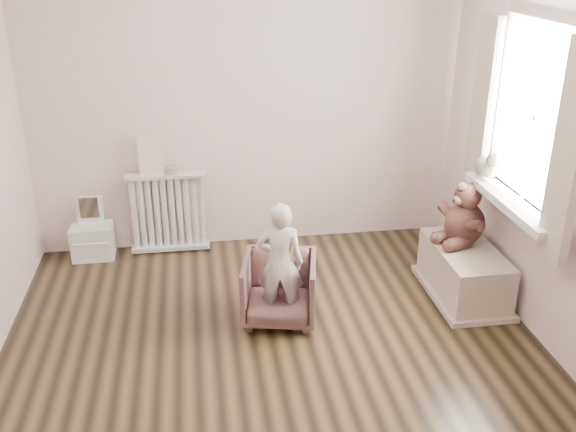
{
  "coord_description": "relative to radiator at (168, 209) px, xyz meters",
  "views": [
    {
      "loc": [
        -0.44,
        -3.46,
        2.52
      ],
      "look_at": [
        0.15,
        0.45,
        0.8
      ],
      "focal_mm": 40.0,
      "sensor_mm": 36.0,
      "label": 1
    }
  ],
  "objects": [
    {
      "name": "floor",
      "position": [
        0.7,
        -1.68,
        -0.39
      ],
      "size": [
        3.6,
        3.6,
        0.01
      ],
      "primitive_type": "cube",
      "color": "black",
      "rests_on": "ground"
    },
    {
      "name": "window",
      "position": [
        2.46,
        -1.38,
        1.06
      ],
      "size": [
        0.03,
        0.9,
        1.1
      ],
      "primitive_type": "cube",
      "color": "white",
      "rests_on": "right_wall"
    },
    {
      "name": "paper_doll",
      "position": [
        -0.11,
        0.0,
        0.48
      ],
      "size": [
        0.2,
        0.02,
        0.33
      ],
      "primitive_type": "cube",
      "color": "beige",
      "rests_on": "radiator"
    },
    {
      "name": "right_wall",
      "position": [
        2.5,
        -1.68,
        0.91
      ],
      "size": [
        0.02,
        3.6,
        2.6
      ],
      "primitive_type": "cube",
      "color": "silver",
      "rests_on": "ground"
    },
    {
      "name": "window_sill",
      "position": [
        2.37,
        -1.38,
        0.48
      ],
      "size": [
        0.22,
        1.1,
        0.06
      ],
      "primitive_type": "cube",
      "color": "silver",
      "rests_on": "right_wall"
    },
    {
      "name": "plush_cat",
      "position": [
        2.36,
        -0.98,
        0.61
      ],
      "size": [
        0.2,
        0.29,
        0.24
      ],
      "primitive_type": null,
      "rotation": [
        0.0,
        0.0,
        0.1
      ],
      "color": "gray",
      "rests_on": "window_sill"
    },
    {
      "name": "armchair",
      "position": [
        0.79,
        -1.22,
        -0.15
      ],
      "size": [
        0.6,
        0.61,
        0.47
      ],
      "primitive_type": "imported",
      "rotation": [
        0.0,
        0.0,
        -0.2
      ],
      "color": "brown",
      "rests_on": "floor"
    },
    {
      "name": "tin_a",
      "position": [
        0.06,
        0.0,
        0.35
      ],
      "size": [
        0.1,
        0.1,
        0.06
      ],
      "primitive_type": "cylinder",
      "color": "#A59E8C",
      "rests_on": "radiator"
    },
    {
      "name": "front_wall",
      "position": [
        0.7,
        -3.48,
        0.91
      ],
      "size": [
        3.6,
        0.02,
        2.6
      ],
      "primitive_type": "cube",
      "color": "silver",
      "rests_on": "ground"
    },
    {
      "name": "curtain_right",
      "position": [
        2.35,
        -0.81,
        1.0
      ],
      "size": [
        0.06,
        0.26,
        1.3
      ],
      "primitive_type": "cube",
      "color": "#BEB397",
      "rests_on": "right_wall"
    },
    {
      "name": "teddy_bear",
      "position": [
        2.23,
        -0.99,
        0.28
      ],
      "size": [
        0.47,
        0.41,
        0.49
      ],
      "primitive_type": null,
      "rotation": [
        0.0,
        0.0,
        0.31
      ],
      "color": "#331A14",
      "rests_on": "toy_bench"
    },
    {
      "name": "radiator",
      "position": [
        0.0,
        0.0,
        0.0
      ],
      "size": [
        0.67,
        0.13,
        0.71
      ],
      "primitive_type": "cube",
      "color": "silver",
      "rests_on": "floor"
    },
    {
      "name": "curtain_left",
      "position": [
        2.35,
        -1.95,
        1.0
      ],
      "size": [
        0.06,
        0.26,
        1.3
      ],
      "primitive_type": "cube",
      "color": "#BEB397",
      "rests_on": "right_wall"
    },
    {
      "name": "toy_vanity",
      "position": [
        -0.65,
        -0.03,
        -0.11
      ],
      "size": [
        0.34,
        0.24,
        0.54
      ],
      "primitive_type": "cube",
      "color": "silver",
      "rests_on": "floor"
    },
    {
      "name": "back_wall",
      "position": [
        0.7,
        0.12,
        0.91
      ],
      "size": [
        3.6,
        0.02,
        2.6
      ],
      "primitive_type": "cube",
      "color": "silver",
      "rests_on": "ground"
    },
    {
      "name": "toy_bench",
      "position": [
        2.22,
        -1.1,
        -0.19
      ],
      "size": [
        0.44,
        0.83,
        0.39
      ],
      "primitive_type": "cube",
      "color": "#BAAC93",
      "rests_on": "floor"
    },
    {
      "name": "child",
      "position": [
        0.79,
        -1.27,
        0.08
      ],
      "size": [
        0.36,
        0.27,
        0.89
      ],
      "primitive_type": "imported",
      "rotation": [
        0.0,
        0.0,
        2.94
      ],
      "color": "beige",
      "rests_on": "armchair"
    }
  ]
}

